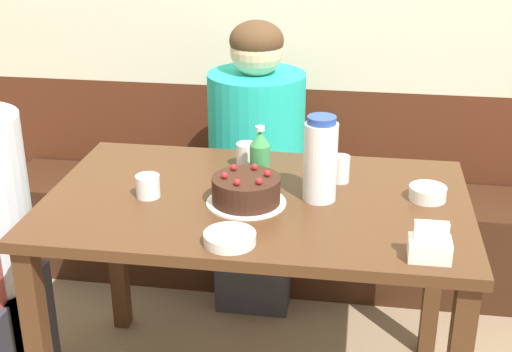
{
  "coord_description": "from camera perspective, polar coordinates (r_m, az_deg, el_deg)",
  "views": [
    {
      "loc": [
        0.3,
        -1.99,
        1.69
      ],
      "look_at": [
        -0.01,
        0.05,
        0.82
      ],
      "focal_mm": 50.0,
      "sensor_mm": 36.0,
      "label": 1
    }
  ],
  "objects": [
    {
      "name": "bowl_soup_white",
      "position": [
        2.25,
        13.57,
        -1.33
      ],
      "size": [
        0.11,
        0.11,
        0.04
      ],
      "color": "white",
      "rests_on": "dining_table"
    },
    {
      "name": "birthday_cake",
      "position": [
        2.15,
        -0.79,
        -1.18
      ],
      "size": [
        0.24,
        0.24,
        0.11
      ],
      "color": "white",
      "rests_on": "dining_table"
    },
    {
      "name": "dining_table",
      "position": [
        2.26,
        0.06,
        -4.1
      ],
      "size": [
        1.31,
        0.8,
        0.77
      ],
      "color": "#4C2D19",
      "rests_on": "ground_plane"
    },
    {
      "name": "glass_water_tall",
      "position": [
        2.32,
        6.75,
        0.56
      ],
      "size": [
        0.06,
        0.06,
        0.09
      ],
      "color": "silver",
      "rests_on": "dining_table"
    },
    {
      "name": "person_pale_blue_shirt",
      "position": [
        2.89,
        0.04,
        0.7
      ],
      "size": [
        0.38,
        0.38,
        1.19
      ],
      "rotation": [
        0.0,
        0.0,
        -1.57
      ],
      "color": "#33333D",
      "rests_on": "ground_plane"
    },
    {
      "name": "napkin_holder",
      "position": [
        1.91,
        13.74,
        -5.42
      ],
      "size": [
        0.11,
        0.08,
        0.11
      ],
      "color": "white",
      "rests_on": "dining_table"
    },
    {
      "name": "soju_bottle",
      "position": [
        2.29,
        0.32,
        1.6
      ],
      "size": [
        0.07,
        0.07,
        0.19
      ],
      "color": "#388E4C",
      "rests_on": "dining_table"
    },
    {
      "name": "water_pitcher",
      "position": [
        2.16,
        5.17,
        1.32
      ],
      "size": [
        0.1,
        0.1,
        0.27
      ],
      "color": "white",
      "rests_on": "dining_table"
    },
    {
      "name": "glass_shot_small",
      "position": [
        2.42,
        -0.74,
        1.65
      ],
      "size": [
        0.07,
        0.07,
        0.09
      ],
      "color": "silver",
      "rests_on": "dining_table"
    },
    {
      "name": "bowl_rice_small",
      "position": [
        1.94,
        -2.11,
        -4.99
      ],
      "size": [
        0.14,
        0.14,
        0.03
      ],
      "color": "white",
      "rests_on": "dining_table"
    },
    {
      "name": "glass_tumbler_short",
      "position": [
        2.23,
        -8.65,
        -0.81
      ],
      "size": [
        0.08,
        0.08,
        0.07
      ],
      "color": "silver",
      "rests_on": "dining_table"
    },
    {
      "name": "bench_seat",
      "position": [
        3.2,
        2.31,
        -4.65
      ],
      "size": [
        2.5,
        0.38,
        0.43
      ],
      "color": "#381E11",
      "rests_on": "ground_plane"
    }
  ]
}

